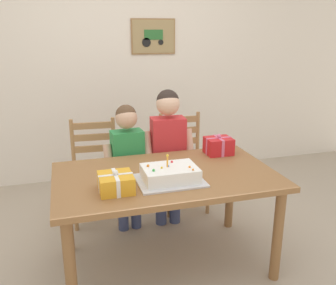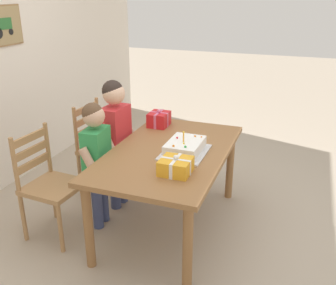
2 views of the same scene
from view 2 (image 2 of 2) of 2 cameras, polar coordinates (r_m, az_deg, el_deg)
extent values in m
plane|color=tan|center=(3.51, 0.23, -12.26)|extent=(20.00, 20.00, 0.00)
cube|color=olive|center=(4.25, -23.28, 15.59)|extent=(0.51, 0.02, 0.39)
cube|color=#9E8456|center=(4.24, -23.19, 15.60)|extent=(0.48, 0.01, 0.36)
cube|color=#28662D|center=(4.24, -23.17, 15.87)|extent=(0.22, 0.01, 0.11)
cylinder|color=black|center=(4.31, -22.24, 14.95)|extent=(0.06, 0.01, 0.06)
cube|color=olive|center=(3.16, 0.25, -1.49)|extent=(1.55, 0.92, 0.04)
cylinder|color=olive|center=(2.67, 2.92, -15.52)|extent=(0.07, 0.07, 0.69)
cylinder|color=olive|center=(3.84, 9.18, -3.42)|extent=(0.07, 0.07, 0.69)
cylinder|color=olive|center=(2.94, -11.71, -12.11)|extent=(0.07, 0.07, 0.69)
cylinder|color=olive|center=(4.03, -1.48, -1.86)|extent=(0.07, 0.07, 0.69)
cube|color=silver|center=(3.10, 2.51, -1.45)|extent=(0.44, 0.34, 0.01)
cube|color=white|center=(3.08, 2.52, -0.58)|extent=(0.36, 0.26, 0.09)
cylinder|color=orange|center=(3.04, 2.32, 0.73)|extent=(0.01, 0.01, 0.07)
sphere|color=yellow|center=(3.03, 2.33, 1.52)|extent=(0.02, 0.02, 0.02)
sphere|color=yellow|center=(3.01, 2.35, -0.11)|extent=(0.01, 0.01, 0.01)
sphere|color=orange|center=(2.96, 0.82, -0.50)|extent=(0.02, 0.02, 0.02)
sphere|color=red|center=(3.12, 1.37, 0.72)|extent=(0.02, 0.02, 0.02)
sphere|color=orange|center=(3.15, 4.97, 0.86)|extent=(0.01, 0.01, 0.01)
sphere|color=blue|center=(3.06, 2.32, 0.27)|extent=(0.01, 0.01, 0.01)
sphere|color=green|center=(2.95, 2.59, -0.63)|extent=(0.02, 0.02, 0.02)
sphere|color=orange|center=(3.16, 4.03, 0.95)|extent=(0.02, 0.02, 0.02)
cube|color=red|center=(3.70, -1.35, 3.46)|extent=(0.21, 0.18, 0.13)
cube|color=#DB668E|center=(3.70, -1.35, 3.46)|extent=(0.21, 0.02, 0.14)
cube|color=#DB668E|center=(3.70, -1.35, 3.46)|extent=(0.02, 0.18, 0.14)
sphere|color=#DB668E|center=(3.67, -1.36, 4.67)|extent=(0.04, 0.04, 0.04)
cube|color=gold|center=(2.75, 1.14, -3.53)|extent=(0.21, 0.22, 0.11)
cube|color=white|center=(2.75, 1.14, -3.53)|extent=(0.22, 0.02, 0.11)
cube|color=white|center=(2.75, 1.14, -3.53)|extent=(0.02, 0.22, 0.11)
sphere|color=white|center=(2.72, 1.15, -2.21)|extent=(0.04, 0.04, 0.04)
cube|color=#A87A4C|center=(3.32, -16.55, -6.32)|extent=(0.45, 0.45, 0.04)
cylinder|color=#A87A4C|center=(3.45, -11.65, -9.14)|extent=(0.04, 0.04, 0.43)
cylinder|color=#A87A4C|center=(3.21, -15.65, -12.20)|extent=(0.04, 0.04, 0.43)
cylinder|color=#A87A4C|center=(3.67, -16.54, -7.68)|extent=(0.04, 0.04, 0.43)
cylinder|color=#A87A4C|center=(3.44, -20.64, -10.38)|extent=(0.04, 0.04, 0.43)
cylinder|color=#A87A4C|center=(3.46, -17.39, -0.74)|extent=(0.04, 0.04, 0.45)
cylinder|color=#A87A4C|center=(3.22, -21.77, -3.09)|extent=(0.04, 0.04, 0.45)
cube|color=#A87A4C|center=(3.36, -19.35, -2.93)|extent=(0.36, 0.05, 0.06)
cube|color=#A87A4C|center=(3.32, -19.59, -1.16)|extent=(0.36, 0.05, 0.06)
cube|color=#A87A4C|center=(3.28, -19.84, 0.65)|extent=(0.36, 0.05, 0.06)
cube|color=#A87A4C|center=(3.96, -9.39, -0.98)|extent=(0.45, 0.45, 0.04)
cylinder|color=#A87A4C|center=(4.11, -5.52, -3.48)|extent=(0.04, 0.04, 0.43)
cylinder|color=#A87A4C|center=(3.82, -8.32, -5.70)|extent=(0.04, 0.04, 0.43)
cylinder|color=#A87A4C|center=(4.30, -9.96, -2.56)|extent=(0.04, 0.04, 0.43)
cylinder|color=#A87A4C|center=(4.02, -12.94, -4.59)|extent=(0.04, 0.04, 0.43)
cylinder|color=#A87A4C|center=(4.12, -10.39, 3.52)|extent=(0.04, 0.04, 0.45)
cylinder|color=#A87A4C|center=(3.83, -13.53, 1.85)|extent=(0.04, 0.04, 0.45)
cube|color=#A87A4C|center=(4.00, -11.83, 1.81)|extent=(0.36, 0.05, 0.06)
cube|color=#A87A4C|center=(3.96, -11.95, 3.33)|extent=(0.36, 0.05, 0.06)
cube|color=#A87A4C|center=(3.93, -12.08, 4.89)|extent=(0.36, 0.05, 0.06)
cylinder|color=#38426B|center=(3.79, -6.84, -5.55)|extent=(0.10, 0.10, 0.46)
cylinder|color=#38426B|center=(3.69, -7.85, -6.39)|extent=(0.10, 0.10, 0.46)
cube|color=red|center=(3.54, -7.72, 1.16)|extent=(0.30, 0.19, 0.53)
cylinder|color=#E0B293|center=(3.68, -5.78, 1.75)|extent=(0.09, 0.22, 0.35)
cylinder|color=#E0B293|center=(3.38, -8.77, -0.20)|extent=(0.09, 0.22, 0.35)
sphere|color=#E0B293|center=(3.42, -8.04, 7.18)|extent=(0.20, 0.20, 0.20)
sphere|color=#2D231E|center=(3.42, -8.21, 7.60)|extent=(0.19, 0.19, 0.19)
cylinder|color=#38426B|center=(3.53, -9.59, -8.33)|extent=(0.09, 0.09, 0.42)
cylinder|color=#38426B|center=(3.44, -10.42, -9.26)|extent=(0.09, 0.09, 0.42)
cube|color=#2D934C|center=(3.28, -10.51, -1.97)|extent=(0.27, 0.18, 0.48)
cylinder|color=tan|center=(3.41, -8.80, -1.20)|extent=(0.08, 0.20, 0.32)
cylinder|color=tan|center=(3.14, -11.27, -3.48)|extent=(0.08, 0.20, 0.32)
sphere|color=tan|center=(3.16, -10.94, 3.88)|extent=(0.18, 0.18, 0.18)
sphere|color=brown|center=(3.15, -11.14, 4.28)|extent=(0.17, 0.17, 0.17)
camera|label=1|loc=(2.47, 52.94, 7.40)|focal=39.27mm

